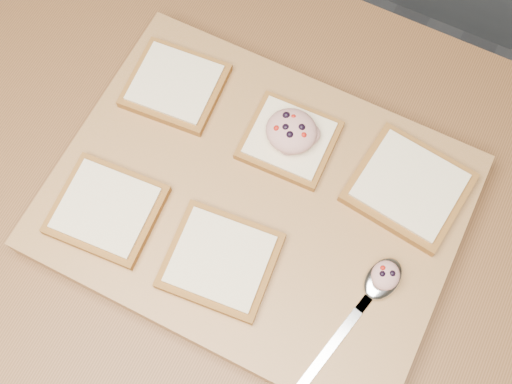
# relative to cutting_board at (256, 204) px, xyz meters

# --- Properties ---
(ground) EXTENTS (4.00, 4.00, 0.00)m
(ground) POSITION_rel_cutting_board_xyz_m (0.18, -0.04, -0.92)
(ground) COLOR #515459
(ground) RESTS_ON ground
(island_counter) EXTENTS (2.00, 0.80, 0.90)m
(island_counter) POSITION_rel_cutting_board_xyz_m (0.18, -0.04, -0.47)
(island_counter) COLOR slate
(island_counter) RESTS_ON ground
(cutting_board) EXTENTS (0.49, 0.37, 0.04)m
(cutting_board) POSITION_rel_cutting_board_xyz_m (0.00, 0.00, 0.00)
(cutting_board) COLOR #9E6E44
(cutting_board) RESTS_ON island_counter
(bread_far_left) EXTENTS (0.13, 0.12, 0.02)m
(bread_far_left) POSITION_rel_cutting_board_xyz_m (-0.16, 0.09, 0.03)
(bread_far_left) COLOR #8F5D25
(bread_far_left) RESTS_ON cutting_board
(bread_far_center) EXTENTS (0.11, 0.10, 0.02)m
(bread_far_center) POSITION_rel_cutting_board_xyz_m (0.00, 0.09, 0.03)
(bread_far_center) COLOR #8F5D25
(bread_far_center) RESTS_ON cutting_board
(bread_far_right) EXTENTS (0.14, 0.14, 0.02)m
(bread_far_right) POSITION_rel_cutting_board_xyz_m (0.16, 0.09, 0.03)
(bread_far_right) COLOR #8F5D25
(bread_far_right) RESTS_ON cutting_board
(bread_near_left) EXTENTS (0.13, 0.12, 0.02)m
(bread_near_left) POSITION_rel_cutting_board_xyz_m (-0.16, -0.10, 0.03)
(bread_near_left) COLOR #8F5D25
(bread_near_left) RESTS_ON cutting_board
(bread_near_center) EXTENTS (0.13, 0.12, 0.02)m
(bread_near_center) POSITION_rel_cutting_board_xyz_m (-0.00, -0.09, 0.03)
(bread_near_center) COLOR #8F5D25
(bread_near_center) RESTS_ON cutting_board
(tuna_salad_dollop) EXTENTS (0.06, 0.06, 0.03)m
(tuna_salad_dollop) POSITION_rel_cutting_board_xyz_m (0.00, 0.09, 0.05)
(tuna_salad_dollop) COLOR tan
(tuna_salad_dollop) RESTS_ON bread_far_center
(spoon) EXTENTS (0.07, 0.19, 0.01)m
(spoon) POSITION_rel_cutting_board_xyz_m (0.18, -0.04, 0.03)
(spoon) COLOR silver
(spoon) RESTS_ON cutting_board
(spoon_salad) EXTENTS (0.03, 0.04, 0.02)m
(spoon_salad) POSITION_rel_cutting_board_xyz_m (0.18, -0.02, 0.04)
(spoon_salad) COLOR tan
(spoon_salad) RESTS_ON spoon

